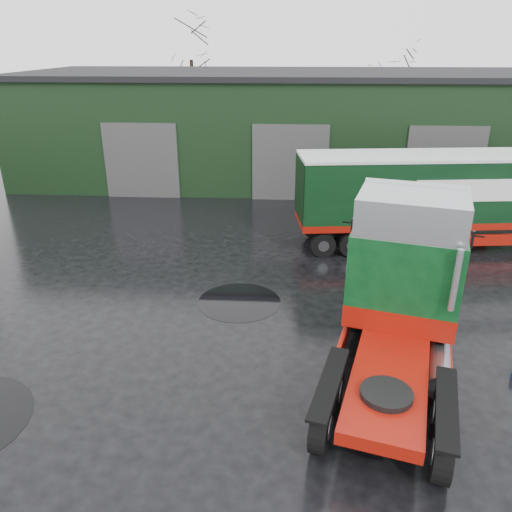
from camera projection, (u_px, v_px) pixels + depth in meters
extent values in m
plane|color=black|center=(219.00, 336.00, 14.47)|extent=(100.00, 100.00, 0.00)
cube|color=black|center=(290.00, 126.00, 31.54)|extent=(32.00, 12.00, 6.00)
cube|color=black|center=(292.00, 73.00, 30.30)|extent=(32.40, 12.40, 0.30)
cylinder|color=black|center=(385.00, 297.00, 16.67)|extent=(1.77, 1.77, 0.01)
cylinder|color=black|center=(239.00, 302.00, 16.38)|extent=(2.74, 2.74, 0.01)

